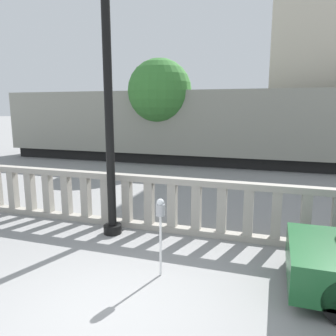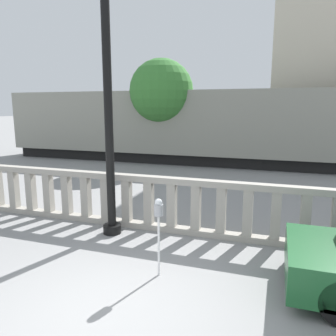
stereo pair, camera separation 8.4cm
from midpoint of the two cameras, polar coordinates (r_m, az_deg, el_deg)
ground_plane at (r=5.12m, az=-11.95°, el=-23.78°), size 160.00×160.00×0.00m
balustrade at (r=7.59m, az=0.44°, el=-6.46°), size 14.76×0.24×1.29m
lamppost at (r=7.30m, az=-10.78°, el=14.78°), size 0.42×0.42×6.98m
parking_meter at (r=5.54m, az=-1.77°, el=-8.25°), size 0.15×0.15×1.37m
train_near at (r=17.09m, az=4.49°, el=7.40°), size 20.42×2.96×4.26m
train_far at (r=32.11m, az=17.26°, el=8.07°), size 19.07×3.12×3.84m
tree_left at (r=16.59m, az=-1.61°, el=13.19°), size 3.15×3.15×5.22m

